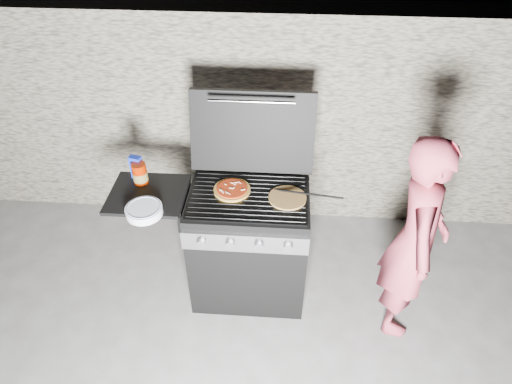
# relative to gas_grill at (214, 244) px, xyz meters

# --- Properties ---
(ground) EXTENTS (50.00, 50.00, 0.00)m
(ground) POSITION_rel_gas_grill_xyz_m (0.25, 0.00, -0.46)
(ground) COLOR #565452
(stone_wall) EXTENTS (8.00, 0.35, 1.80)m
(stone_wall) POSITION_rel_gas_grill_xyz_m (0.25, 1.05, 0.44)
(stone_wall) COLOR gray
(stone_wall) RESTS_ON ground
(gas_grill) EXTENTS (1.34, 0.79, 0.91)m
(gas_grill) POSITION_rel_gas_grill_xyz_m (0.00, 0.00, 0.00)
(gas_grill) COLOR black
(gas_grill) RESTS_ON ground
(pizza_topped) EXTENTS (0.29, 0.29, 0.03)m
(pizza_topped) POSITION_rel_gas_grill_xyz_m (0.14, 0.05, 0.47)
(pizza_topped) COLOR tan
(pizza_topped) RESTS_ON gas_grill
(pizza_plain) EXTENTS (0.31, 0.31, 0.01)m
(pizza_plain) POSITION_rel_gas_grill_xyz_m (0.50, -0.00, 0.46)
(pizza_plain) COLOR #DDA959
(pizza_plain) RESTS_ON gas_grill
(sauce_jar) EXTENTS (0.11, 0.11, 0.15)m
(sauce_jar) POSITION_rel_gas_grill_xyz_m (-0.49, 0.11, 0.52)
(sauce_jar) COLOR #8E1A00
(sauce_jar) RESTS_ON gas_grill
(blue_carton) EXTENTS (0.09, 0.06, 0.17)m
(blue_carton) POSITION_rel_gas_grill_xyz_m (-0.52, 0.16, 0.53)
(blue_carton) COLOR #142AB2
(blue_carton) RESTS_ON gas_grill
(plate_stack) EXTENTS (0.24, 0.24, 0.05)m
(plate_stack) POSITION_rel_gas_grill_xyz_m (-0.38, -0.21, 0.47)
(plate_stack) COLOR white
(plate_stack) RESTS_ON gas_grill
(person) EXTENTS (0.45, 0.60, 1.51)m
(person) POSITION_rel_gas_grill_xyz_m (1.32, -0.18, 0.30)
(person) COLOR #B03E4E
(person) RESTS_ON ground
(tongs) EXTENTS (0.47, 0.18, 0.10)m
(tongs) POSITION_rel_gas_grill_xyz_m (0.62, 0.00, 0.51)
(tongs) COLOR black
(tongs) RESTS_ON gas_grill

